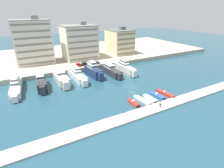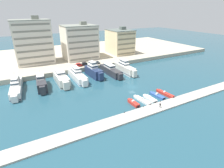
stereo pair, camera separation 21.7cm
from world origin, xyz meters
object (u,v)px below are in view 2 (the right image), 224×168
Objects in this scene: yacht_ivory_mid_right at (125,68)px; motorboat_red_far_left at (133,103)px; yacht_charcoal_left at (41,83)px; yacht_ivory_mid_left at (61,78)px; car_black_left at (84,64)px; car_green_mid_left at (90,63)px; pedestrian_near_edge at (160,105)px; yacht_charcoal_center_right at (111,71)px; motorboat_white_mid_left at (150,99)px; yacht_white_center_left at (77,75)px; motorboat_blue_center_left at (157,95)px; motorboat_red_center at (165,94)px; yacht_white_far_left at (16,86)px; yacht_navy_center at (94,71)px; motorboat_white_left at (142,100)px; car_grey_center_left at (96,62)px; car_red_far_left at (78,65)px.

yacht_ivory_mid_right is 33.65m from motorboat_red_far_left.
yacht_ivory_mid_left is at bearing 7.50° from yacht_charcoal_left.
car_black_left and car_green_mid_left have the same top height.
pedestrian_near_edge is at bearing -81.65° from car_black_left.
motorboat_white_mid_left is at bearing -90.47° from yacht_charcoal_center_right.
yacht_white_center_left is at bearing -133.04° from car_green_mid_left.
motorboat_blue_center_left is at bearing 2.77° from motorboat_red_far_left.
motorboat_red_center reaches higher than motorboat_blue_center_left.
car_black_left is at bearing 20.78° from yacht_white_far_left.
motorboat_red_far_left reaches higher than motorboat_white_mid_left.
yacht_ivory_mid_right is at bearing -0.80° from yacht_charcoal_left.
pedestrian_near_edge is at bearing -85.49° from car_green_mid_left.
yacht_white_far_left is 2.65× the size of motorboat_red_center.
yacht_navy_center is at bearing -104.42° from car_green_mid_left.
yacht_navy_center is at bearing 99.47° from motorboat_white_left.
motorboat_white_left is 11.04m from motorboat_red_center.
motorboat_white_mid_left is 6.85m from pedestrian_near_edge.
yacht_ivory_mid_left is 4.49× the size of car_grey_center_left.
yacht_charcoal_center_right is at bearing -80.73° from car_grey_center_left.
car_green_mid_left is (7.04, 0.05, 0.00)m from car_red_far_left.
motorboat_blue_center_left reaches higher than motorboat_white_left.
yacht_white_far_left is at bearing -159.22° from car_black_left.
motorboat_white_left is at bearing -91.72° from car_grey_center_left.
car_green_mid_left is (37.70, 12.71, 1.21)m from yacht_white_far_left.
yacht_charcoal_left is 1.92× the size of motorboat_red_center.
car_red_far_left is 0.99× the size of car_green_mid_left.
yacht_ivory_mid_right is 31.62m from motorboat_white_left.
pedestrian_near_edge is (7.28, -39.16, -1.27)m from yacht_navy_center.
car_red_far_left is (-9.17, 44.48, 2.84)m from motorboat_white_left.
pedestrian_near_edge reaches higher than motorboat_red_center.
pedestrian_near_edge is at bearing -42.98° from yacht_white_far_left.
yacht_navy_center is at bearing 104.76° from motorboat_white_mid_left.
car_red_far_left reaches higher than motorboat_red_far_left.
motorboat_blue_center_left reaches higher than motorboat_white_mid_left.
yacht_ivory_mid_left is at bearing -145.58° from car_green_mid_left.
car_black_left is at bearing 176.02° from car_green_mid_left.
yacht_white_center_left is 25.42m from yacht_ivory_mid_right.
yacht_white_far_left is at bearing -179.85° from yacht_white_center_left.
motorboat_red_far_left is 7.37m from motorboat_white_mid_left.
motorboat_red_far_left is 15.18m from motorboat_red_center.
yacht_white_far_left is 48.08m from motorboat_red_far_left.
motorboat_white_left is at bearing -87.25° from car_green_mid_left.
yacht_charcoal_left reaches higher than motorboat_red_center.
car_black_left is (34.16, 12.96, 1.21)m from yacht_white_far_left.
yacht_ivory_mid_left reaches higher than car_green_mid_left.
motorboat_white_left is (-11.35, -29.44, -2.08)m from yacht_ivory_mid_right.
yacht_ivory_mid_left is 18.28m from car_red_far_left.
yacht_charcoal_left is at bearing 130.98° from pedestrian_near_edge.
yacht_charcoal_left is (9.52, -1.80, 0.30)m from yacht_white_far_left.
yacht_white_far_left is at bearing -163.63° from car_grey_center_left.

